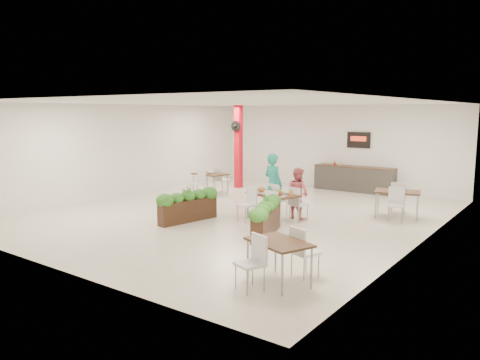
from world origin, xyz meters
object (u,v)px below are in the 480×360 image
object	(u,v)px
main_table	(272,198)
diner_man	(273,184)
red_column	(238,146)
planter_right	(266,215)
service_counter	(354,178)
side_table_c	(279,249)
side_table_a	(210,177)
planter_left	(188,203)
side_table_b	(397,195)
diner_woman	(298,193)

from	to	relation	value
main_table	diner_man	xyz separation A→B (m)	(-0.39, 0.65, 0.25)
red_column	planter_right	bearing A→B (deg)	-48.38
service_counter	planter_right	size ratio (longest dim) A/B	1.66
main_table	side_table_c	bearing A→B (deg)	-56.44
side_table_a	service_counter	bearing A→B (deg)	50.26
planter_left	side_table_c	size ratio (longest dim) A/B	1.13
main_table	side_table_b	size ratio (longest dim) A/B	1.12
red_column	planter_left	distance (m)	6.02
diner_man	side_table_a	size ratio (longest dim) A/B	1.07
diner_man	diner_woman	bearing A→B (deg)	-165.26
diner_man	side_table_c	size ratio (longest dim) A/B	1.07
main_table	side_table_a	size ratio (longest dim) A/B	1.13
main_table	diner_man	size ratio (longest dim) A/B	1.05
main_table	side_table_a	world-z (taller)	same
diner_woman	side_table_b	size ratio (longest dim) A/B	0.85
planter_right	service_counter	bearing A→B (deg)	96.37
red_column	planter_left	xyz separation A→B (m)	(2.32, -5.44, -1.14)
main_table	planter_left	xyz separation A→B (m)	(-1.79, -1.41, -0.13)
side_table_c	red_column	bearing A→B (deg)	151.06
side_table_a	side_table_b	distance (m)	6.67
main_table	side_table_b	xyz separation A→B (m)	(2.59, 2.45, -0.01)
planter_right	side_table_a	world-z (taller)	planter_right
planter_right	main_table	bearing A→B (deg)	116.82
red_column	side_table_c	distance (m)	10.44
diner_woman	side_table_b	xyz separation A→B (m)	(2.18, 1.80, -0.08)
side_table_a	side_table_b	size ratio (longest dim) A/B	0.99
planter_left	side_table_c	world-z (taller)	planter_left
planter_left	planter_right	world-z (taller)	planter_left
planter_left	side_table_b	xyz separation A→B (m)	(4.39, 3.86, 0.12)
planter_right	side_table_c	distance (m)	3.16
planter_right	side_table_a	distance (m)	6.01
planter_right	diner_man	bearing A→B (deg)	118.14
main_table	planter_left	bearing A→B (deg)	-141.79
main_table	side_table_c	distance (m)	4.69
red_column	side_table_a	xyz separation A→B (m)	(0.04, -1.77, -1.01)
red_column	diner_man	xyz separation A→B (m)	(3.72, -3.38, -0.75)
diner_woman	side_table_a	bearing A→B (deg)	-4.96
planter_right	diner_woman	bearing A→B (deg)	98.10
main_table	planter_right	distance (m)	1.56
side_table_a	diner_man	bearing A→B (deg)	-15.83
main_table	planter_right	world-z (taller)	planter_right
diner_woman	planter_right	distance (m)	2.07
red_column	main_table	bearing A→B (deg)	-44.42
diner_woman	side_table_c	distance (m)	5.06
service_counter	diner_woman	distance (m)	5.27
red_column	side_table_c	bearing A→B (deg)	-49.82
planter_right	side_table_c	bearing A→B (deg)	-53.13
red_column	planter_right	size ratio (longest dim) A/B	1.78
diner_woman	main_table	bearing A→B (deg)	72.54
service_counter	main_table	world-z (taller)	service_counter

